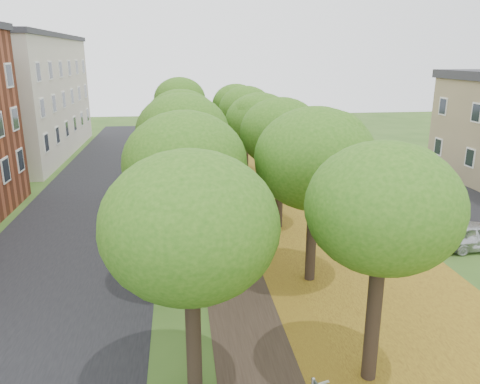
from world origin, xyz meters
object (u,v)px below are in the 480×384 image
object	(u,v)px
car_grey	(411,193)
car_red	(426,206)
car_white	(377,176)
car_silver	(476,235)

from	to	relation	value
car_grey	car_red	bearing A→B (deg)	172.01
car_red	car_white	bearing A→B (deg)	16.24
car_grey	car_silver	bearing A→B (deg)	174.97
car_silver	car_grey	bearing A→B (deg)	-1.89
car_red	car_silver	bearing A→B (deg)	-163.76
car_red	car_white	world-z (taller)	car_white
car_silver	car_grey	size ratio (longest dim) A/B	0.76
car_red	car_grey	size ratio (longest dim) A/B	0.76
car_silver	car_red	bearing A→B (deg)	-0.51
car_white	car_grey	bearing A→B (deg)	-177.59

